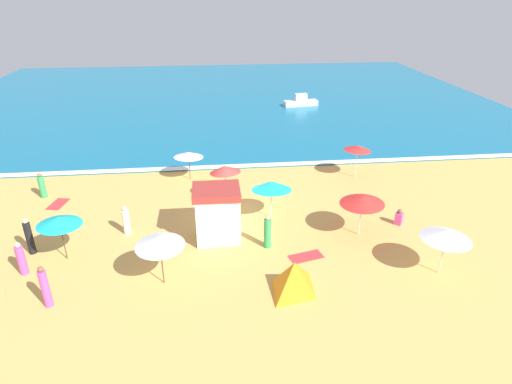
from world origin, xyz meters
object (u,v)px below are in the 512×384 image
beach_umbrella_7 (358,148)px  beach_umbrella_2 (189,155)px  beach_umbrella_1 (59,221)px  beach_tent (294,277)px  beach_umbrella_4 (160,241)px  beachgoer_5 (21,259)px  small_boat_0 (301,102)px  beachgoer_3 (29,237)px  beach_umbrella_0 (225,169)px  beachgoer_2 (267,233)px  beach_umbrella_6 (447,234)px  beach_umbrella_3 (362,200)px  beachgoer_6 (126,221)px  beachgoer_1 (42,186)px  beach_umbrella_5 (272,185)px  lifeguard_cabana (217,213)px  beachgoer_4 (399,218)px  beachgoer_0 (45,288)px

beach_umbrella_7 → beach_umbrella_2: bearing=175.6°
beach_umbrella_1 → beach_tent: size_ratio=1.05×
beach_umbrella_4 → beachgoer_5: bearing=167.9°
beach_umbrella_2 → small_boat_0: 21.32m
beach_umbrella_1 → small_boat_0: bearing=58.3°
beach_umbrella_2 → beachgoer_3: bearing=-131.7°
beach_umbrella_2 → beach_tent: (4.68, -12.32, -1.02)m
beach_umbrella_0 → beach_umbrella_1: (-7.74, -5.51, 0.07)m
beach_umbrella_7 → beachgoer_2: (-6.99, -7.98, -1.25)m
beach_umbrella_4 → beach_umbrella_6: size_ratio=0.83×
beach_umbrella_0 → beach_umbrella_3: (6.64, -4.85, 0.03)m
beach_umbrella_4 → beachgoer_6: beach_umbrella_4 is taller
beach_umbrella_6 → beachgoer_5: beach_umbrella_6 is taller
beachgoer_1 → beachgoer_2: bearing=-28.6°
beach_umbrella_0 → beachgoer_2: beach_umbrella_0 is taller
beach_umbrella_5 → beach_umbrella_7: beach_umbrella_5 is taller
beach_umbrella_4 → beachgoer_1: beach_umbrella_4 is taller
beach_umbrella_3 → beach_umbrella_2: bearing=137.4°
beach_umbrella_2 → beach_umbrella_5: (4.63, -5.85, 0.22)m
lifeguard_cabana → beachgoer_3: (-8.91, -0.46, -0.50)m
beach_umbrella_7 → beach_umbrella_5: bearing=-141.9°
beach_umbrella_2 → beachgoer_5: size_ratio=1.69×
beachgoer_1 → beachgoer_4: 20.85m
beach_umbrella_5 → beachgoer_4: (6.72, -1.50, -1.54)m
beach_umbrella_3 → small_boat_0: bearing=85.1°
beach_umbrella_0 → beachgoer_5: (-9.29, -6.54, -1.21)m
beach_umbrella_5 → beach_umbrella_7: bearing=38.1°
beachgoer_5 → beachgoer_0: bearing=-53.1°
lifeguard_cabana → beachgoer_4: (9.72, 0.36, -1.02)m
lifeguard_cabana → beach_umbrella_3: 7.27m
beach_umbrella_1 → beachgoer_6: 3.47m
beach_umbrella_5 → beach_tent: bearing=-89.5°
beachgoer_2 → beach_umbrella_5: bearing=78.6°
beach_umbrella_2 → beachgoer_3: 10.96m
beachgoer_1 → beachgoer_5: 8.19m
lifeguard_cabana → beachgoer_6: (-4.66, 0.93, -0.66)m
beach_umbrella_7 → beach_umbrella_1: bearing=-154.2°
beach_umbrella_5 → beach_umbrella_6: beach_umbrella_5 is taller
beach_umbrella_6 → beachgoer_2: (-7.36, 2.96, -1.19)m
beach_umbrella_2 → beach_umbrella_4: bearing=-94.1°
beach_umbrella_1 → beach_umbrella_3: 14.40m
beachgoer_4 → beachgoer_3: bearing=-177.5°
beach_umbrella_1 → beachgoer_0: beach_umbrella_1 is taller
beach_umbrella_0 → beach_umbrella_5: size_ratio=1.12×
beach_umbrella_1 → beach_umbrella_4: (4.71, -2.36, 0.07)m
lifeguard_cabana → beachgoer_1: lifeguard_cabana is taller
beach_umbrella_2 → beachgoer_3: (-7.27, -8.16, -0.80)m
beach_umbrella_6 → beachgoer_0: (-16.66, -0.44, -1.10)m
beach_umbrella_0 → beach_tent: 9.42m
beachgoer_3 → beach_umbrella_6: bearing=-11.0°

